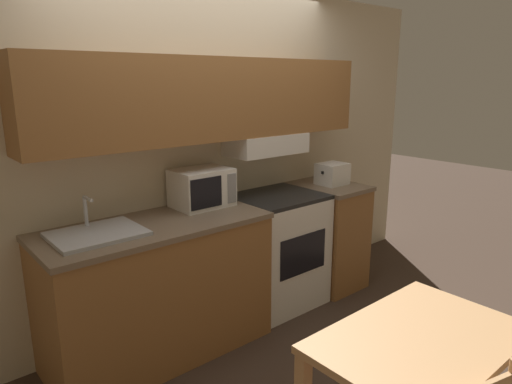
# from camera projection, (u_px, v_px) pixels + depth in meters

# --- Properties ---
(ground_plane) EXTENTS (16.00, 16.00, 0.00)m
(ground_plane) POSITION_uv_depth(u_px,v_px,m) (207.00, 306.00, 3.80)
(ground_plane) COLOR #3D2D23
(wall_back) EXTENTS (5.09, 0.38, 2.55)m
(wall_back) POSITION_uv_depth(u_px,v_px,m) (208.00, 132.00, 3.41)
(wall_back) COLOR beige
(wall_back) RESTS_ON ground_plane
(lower_counter_main) EXTENTS (1.50, 0.66, 0.94)m
(lower_counter_main) POSITION_uv_depth(u_px,v_px,m) (158.00, 289.00, 3.07)
(lower_counter_main) COLOR #936033
(lower_counter_main) RESTS_ON ground_plane
(lower_counter_right_stub) EXTENTS (0.50, 0.66, 0.94)m
(lower_counter_right_stub) POSITION_uv_depth(u_px,v_px,m) (327.00, 234.00, 4.15)
(lower_counter_right_stub) COLOR #936033
(lower_counter_right_stub) RESTS_ON ground_plane
(stove_range) EXTENTS (0.70, 0.61, 0.94)m
(stove_range) POSITION_uv_depth(u_px,v_px,m) (277.00, 250.00, 3.78)
(stove_range) COLOR white
(stove_range) RESTS_ON ground_plane
(microwave) EXTENTS (0.41, 0.31, 0.28)m
(microwave) POSITION_uv_depth(u_px,v_px,m) (202.00, 188.00, 3.32)
(microwave) COLOR white
(microwave) RESTS_ON lower_counter_main
(toaster) EXTENTS (0.26, 0.21, 0.19)m
(toaster) POSITION_uv_depth(u_px,v_px,m) (332.00, 174.00, 4.02)
(toaster) COLOR white
(toaster) RESTS_ON lower_counter_right_stub
(sink_basin) EXTENTS (0.52, 0.42, 0.22)m
(sink_basin) POSITION_uv_depth(u_px,v_px,m) (97.00, 233.00, 2.72)
(sink_basin) COLOR #B7BABF
(sink_basin) RESTS_ON lower_counter_main
(dining_table) EXTENTS (0.98, 0.64, 0.74)m
(dining_table) POSITION_uv_depth(u_px,v_px,m) (419.00, 361.00, 2.05)
(dining_table) COLOR tan
(dining_table) RESTS_ON ground_plane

